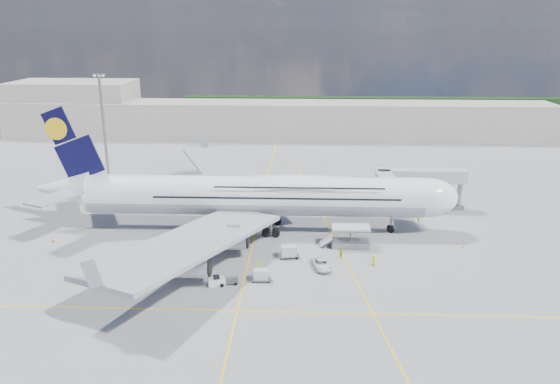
{
  "coord_description": "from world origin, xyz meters",
  "views": [
    {
      "loc": [
        8.47,
        -84.94,
        37.1
      ],
      "look_at": [
        4.61,
        8.0,
        8.12
      ],
      "focal_mm": 35.0,
      "sensor_mm": 36.0,
      "label": 1
    }
  ],
  "objects_px": {
    "dolly_row_c": "(227,281)",
    "crew_nose": "(419,219)",
    "cone_nose": "(463,247)",
    "dolly_nose_far": "(289,251)",
    "light_mast": "(104,125)",
    "service_van": "(321,264)",
    "crew_loader": "(341,253)",
    "cone_wing_right_outer": "(192,273)",
    "dolly_row_a": "(184,253)",
    "cone_wing_right_inner": "(219,276)",
    "crew_wing": "(194,257)",
    "dolly_row_b": "(135,261)",
    "catering_truck_inner": "(235,190)",
    "cone_wing_left_outer": "(225,191)",
    "jet_bridge": "(408,180)",
    "crew_van": "(374,260)",
    "crew_tug": "(261,266)",
    "cone_wing_left_inner": "(198,209)",
    "cone_tail": "(53,241)",
    "airliner": "(257,195)",
    "catering_truck_outer": "(229,179)",
    "baggage_tug": "(216,281)",
    "dolly_nose_near": "(261,275)",
    "cargo_loader": "(349,240)",
    "dolly_back": "(96,267)"
  },
  "relations": [
    {
      "from": "airliner",
      "to": "baggage_tug",
      "type": "bearing_deg",
      "value": -100.35
    },
    {
      "from": "catering_truck_inner",
      "to": "cone_wing_left_outer",
      "type": "distance_m",
      "value": 4.77
    },
    {
      "from": "dolly_row_a",
      "to": "crew_wing",
      "type": "bearing_deg",
      "value": -30.11
    },
    {
      "from": "dolly_row_c",
      "to": "cone_tail",
      "type": "bearing_deg",
      "value": 150.06
    },
    {
      "from": "crew_van",
      "to": "dolly_row_c",
      "type": "bearing_deg",
      "value": 58.78
    },
    {
      "from": "crew_nose",
      "to": "cone_wing_left_inner",
      "type": "bearing_deg",
      "value": 142.62
    },
    {
      "from": "dolly_row_b",
      "to": "dolly_nose_far",
      "type": "relative_size",
      "value": 0.96
    },
    {
      "from": "catering_truck_inner",
      "to": "cone_wing_left_outer",
      "type": "relative_size",
      "value": 12.19
    },
    {
      "from": "dolly_back",
      "to": "cone_wing_right_outer",
      "type": "height_order",
      "value": "cone_wing_right_outer"
    },
    {
      "from": "airliner",
      "to": "dolly_nose_far",
      "type": "height_order",
      "value": "airliner"
    },
    {
      "from": "cone_wing_right_outer",
      "to": "crew_loader",
      "type": "bearing_deg",
      "value": 16.5
    },
    {
      "from": "light_mast",
      "to": "dolly_row_a",
      "type": "relative_size",
      "value": 9.1
    },
    {
      "from": "catering_truck_outer",
      "to": "crew_loader",
      "type": "bearing_deg",
      "value": -28.1
    },
    {
      "from": "jet_bridge",
      "to": "dolly_row_c",
      "type": "relative_size",
      "value": 5.25
    },
    {
      "from": "dolly_row_b",
      "to": "baggage_tug",
      "type": "xyz_separation_m",
      "value": [
        13.79,
        -5.76,
        -0.34
      ]
    },
    {
      "from": "dolly_nose_near",
      "to": "crew_nose",
      "type": "height_order",
      "value": "dolly_nose_near"
    },
    {
      "from": "dolly_row_a",
      "to": "cone_wing_right_inner",
      "type": "relative_size",
      "value": 4.41
    },
    {
      "from": "dolly_nose_far",
      "to": "crew_nose",
      "type": "xyz_separation_m",
      "value": [
        24.6,
        17.23,
        -0.21
      ]
    },
    {
      "from": "dolly_row_c",
      "to": "cone_nose",
      "type": "bearing_deg",
      "value": 14.73
    },
    {
      "from": "crew_tug",
      "to": "cone_tail",
      "type": "distance_m",
      "value": 38.77
    },
    {
      "from": "jet_bridge",
      "to": "cone_wing_left_outer",
      "type": "distance_m",
      "value": 41.22
    },
    {
      "from": "cargo_loader",
      "to": "crew_loader",
      "type": "relative_size",
      "value": 4.38
    },
    {
      "from": "dolly_row_b",
      "to": "cone_nose",
      "type": "xyz_separation_m",
      "value": [
        54.02,
        9.99,
        -0.77
      ]
    },
    {
      "from": "dolly_row_a",
      "to": "crew_loader",
      "type": "distance_m",
      "value": 25.71
    },
    {
      "from": "dolly_row_c",
      "to": "cone_wing_right_inner",
      "type": "height_order",
      "value": "cone_wing_right_inner"
    },
    {
      "from": "cone_wing_left_inner",
      "to": "crew_nose",
      "type": "bearing_deg",
      "value": -7.25
    },
    {
      "from": "jet_bridge",
      "to": "cone_wing_left_outer",
      "type": "bearing_deg",
      "value": 162.67
    },
    {
      "from": "crew_nose",
      "to": "cone_nose",
      "type": "distance_m",
      "value": 13.06
    },
    {
      "from": "crew_nose",
      "to": "cone_wing_right_inner",
      "type": "height_order",
      "value": "crew_nose"
    },
    {
      "from": "dolly_nose_far",
      "to": "crew_wing",
      "type": "height_order",
      "value": "dolly_nose_far"
    },
    {
      "from": "cargo_loader",
      "to": "catering_truck_inner",
      "type": "xyz_separation_m",
      "value": [
        -23.1,
        26.57,
        0.53
      ]
    },
    {
      "from": "light_mast",
      "to": "baggage_tug",
      "type": "height_order",
      "value": "light_mast"
    },
    {
      "from": "crew_nose",
      "to": "crew_wing",
      "type": "bearing_deg",
      "value": 175.77
    },
    {
      "from": "dolly_nose_far",
      "to": "crew_loader",
      "type": "xyz_separation_m",
      "value": [
        8.53,
        0.06,
        -0.15
      ]
    },
    {
      "from": "jet_bridge",
      "to": "crew_van",
      "type": "bearing_deg",
      "value": -110.64
    },
    {
      "from": "dolly_row_c",
      "to": "crew_nose",
      "type": "height_order",
      "value": "crew_nose"
    },
    {
      "from": "crew_tug",
      "to": "cone_wing_left_inner",
      "type": "bearing_deg",
      "value": 112.79
    },
    {
      "from": "cargo_loader",
      "to": "catering_truck_inner",
      "type": "height_order",
      "value": "catering_truck_inner"
    },
    {
      "from": "dolly_nose_near",
      "to": "light_mast",
      "type": "bearing_deg",
      "value": 125.9
    },
    {
      "from": "catering_truck_outer",
      "to": "crew_van",
      "type": "distance_m",
      "value": 51.16
    },
    {
      "from": "catering_truck_inner",
      "to": "crew_loader",
      "type": "height_order",
      "value": "catering_truck_inner"
    },
    {
      "from": "cone_wing_left_outer",
      "to": "crew_nose",
      "type": "bearing_deg",
      "value": -24.31
    },
    {
      "from": "dolly_row_c",
      "to": "catering_truck_inner",
      "type": "height_order",
      "value": "catering_truck_inner"
    },
    {
      "from": "dolly_row_b",
      "to": "catering_truck_inner",
      "type": "bearing_deg",
      "value": 51.38
    },
    {
      "from": "dolly_row_b",
      "to": "cone_wing_left_inner",
      "type": "distance_m",
      "value": 27.95
    },
    {
      "from": "crew_nose",
      "to": "cone_wing_right_inner",
      "type": "xyz_separation_m",
      "value": [
        -34.98,
        -25.29,
        -0.6
      ]
    },
    {
      "from": "light_mast",
      "to": "service_van",
      "type": "relative_size",
      "value": 5.0
    },
    {
      "from": "catering_truck_outer",
      "to": "dolly_row_b",
      "type": "bearing_deg",
      "value": -70.33
    },
    {
      "from": "airliner",
      "to": "cone_wing_left_inner",
      "type": "height_order",
      "value": "airliner"
    },
    {
      "from": "crew_van",
      "to": "cone_nose",
      "type": "distance_m",
      "value": 17.99
    }
  ]
}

